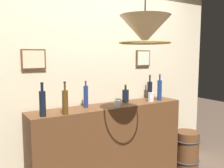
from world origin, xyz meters
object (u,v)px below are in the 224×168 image
wooden_barrel (187,150)px  pendant_lamp (145,30)px  liquor_bottle_amaro (65,102)px  liquor_bottle_vermouth (150,90)px  liquor_bottle_gin (160,90)px  liquor_bottle_brandy (86,96)px  liquor_bottle_port (43,103)px  glass_tumbler_shot (118,104)px  glass_tumbler_highball (118,101)px  glass_tumbler_rocks (151,97)px  liquor_bottle_rum (125,96)px

wooden_barrel → pendant_lamp: bearing=-155.0°
liquor_bottle_amaro → liquor_bottle_vermouth: 1.29m
liquor_bottle_amaro → liquor_bottle_gin: (1.28, 0.08, 0.01)m
liquor_bottle_brandy → liquor_bottle_port: bearing=-164.5°
liquor_bottle_port → liquor_bottle_brandy: liquor_bottle_port is taller
liquor_bottle_amaro → liquor_bottle_gin: size_ratio=0.94×
liquor_bottle_brandy → glass_tumbler_shot: (0.29, -0.18, -0.09)m
liquor_bottle_gin → glass_tumbler_shot: bearing=-173.6°
liquor_bottle_vermouth → liquor_bottle_gin: 0.17m
liquor_bottle_amaro → wooden_barrel: liquor_bottle_amaro is taller
liquor_bottle_amaro → pendant_lamp: bearing=-47.9°
liquor_bottle_port → glass_tumbler_highball: liquor_bottle_port is taller
liquor_bottle_port → glass_tumbler_rocks: bearing=1.6°
liquor_bottle_vermouth → liquor_bottle_port: (-1.47, -0.20, 0.01)m
liquor_bottle_brandy → wooden_barrel: size_ratio=0.57×
liquor_bottle_brandy → glass_tumbler_shot: liquor_bottle_brandy is taller
liquor_bottle_port → liquor_bottle_gin: liquor_bottle_gin is taller
liquor_bottle_brandy → pendant_lamp: size_ratio=0.58×
liquor_bottle_rum → liquor_bottle_port: bearing=-171.5°
liquor_bottle_gin → glass_tumbler_shot: liquor_bottle_gin is taller
liquor_bottle_vermouth → glass_tumbler_shot: bearing=-159.9°
liquor_bottle_brandy → glass_tumbler_rocks: liquor_bottle_brandy is taller
glass_tumbler_shot → liquor_bottle_rum: bearing=38.8°
liquor_bottle_rum → liquor_bottle_port: (-1.05, -0.16, 0.05)m
liquor_bottle_vermouth → glass_tumbler_highball: (-0.57, -0.12, -0.08)m
glass_tumbler_rocks → pendant_lamp: 1.15m
liquor_bottle_amaro → liquor_bottle_gin: 1.28m
glass_tumbler_rocks → glass_tumbler_shot: (-0.54, -0.08, -0.02)m
liquor_bottle_brandy → glass_tumbler_shot: size_ratio=3.90×
liquor_bottle_amaro → wooden_barrel: 1.96m
liquor_bottle_amaro → liquor_bottle_brandy: size_ratio=1.09×
liquor_bottle_amaro → glass_tumbler_shot: 0.61m
liquor_bottle_rum → glass_tumbler_rocks: (0.30, -0.12, -0.03)m
liquor_bottle_amaro → glass_tumbler_rocks: (1.14, 0.08, -0.07)m
liquor_bottle_vermouth → pendant_lamp: pendant_lamp is taller
liquor_bottle_rum → pendant_lamp: 1.08m
liquor_bottle_amaro → glass_tumbler_rocks: 1.15m
glass_tumbler_highball → pendant_lamp: (-0.18, -0.69, 0.74)m
pendant_lamp → liquor_bottle_rum: bearing=66.1°
liquor_bottle_port → liquor_bottle_brandy: (0.51, 0.14, -0.01)m
liquor_bottle_vermouth → liquor_bottle_brandy: bearing=-176.3°
liquor_bottle_rum → pendant_lamp: bearing=-113.9°
liquor_bottle_vermouth → pendant_lamp: (-0.76, -0.80, 0.66)m
liquor_bottle_port → pendant_lamp: 1.13m
liquor_bottle_port → glass_tumbler_highball: (0.90, 0.09, -0.09)m
liquor_bottle_port → wooden_barrel: liquor_bottle_port is taller
liquor_bottle_amaro → liquor_bottle_port: bearing=169.1°
liquor_bottle_vermouth → wooden_barrel: bearing=-23.6°
liquor_bottle_amaro → glass_tumbler_rocks: liquor_bottle_amaro is taller
pendant_lamp → glass_tumbler_rocks: bearing=45.2°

